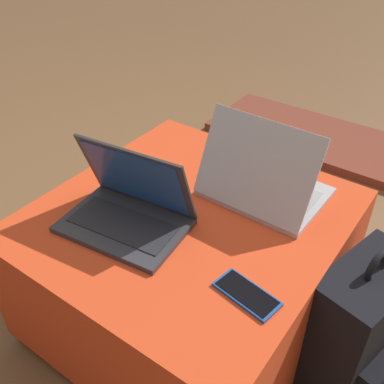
% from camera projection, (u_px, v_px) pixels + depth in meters
% --- Properties ---
extents(ground_plane, '(14.00, 14.00, 0.00)m').
position_uv_depth(ground_plane, '(190.00, 315.00, 1.52)').
color(ground_plane, brown).
extents(ottoman, '(0.80, 0.83, 0.45)m').
position_uv_depth(ottoman, '(189.00, 268.00, 1.39)').
color(ottoman, maroon).
rests_on(ottoman, ground_plane).
extents(laptop_near, '(0.35, 0.26, 0.23)m').
position_uv_depth(laptop_near, '(128.00, 209.00, 1.20)').
color(laptop_near, '#333338').
rests_on(laptop_near, ottoman).
extents(laptop_far, '(0.34, 0.27, 0.25)m').
position_uv_depth(laptop_far, '(262.00, 183.00, 1.29)').
color(laptop_far, '#B7B7BC').
rests_on(laptop_far, ottoman).
extents(cell_phone, '(0.16, 0.10, 0.01)m').
position_uv_depth(cell_phone, '(247.00, 294.00, 1.02)').
color(cell_phone, '#1E4C9E').
rests_on(cell_phone, ottoman).
extents(backpack, '(0.27, 0.33, 0.51)m').
position_uv_depth(backpack, '(358.00, 334.00, 1.21)').
color(backpack, black).
rests_on(backpack, ground_plane).
extents(fireplace_hearth, '(1.40, 0.50, 0.04)m').
position_uv_depth(fireplace_hearth, '(339.00, 145.00, 2.40)').
color(fireplace_hearth, brown).
rests_on(fireplace_hearth, ground_plane).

